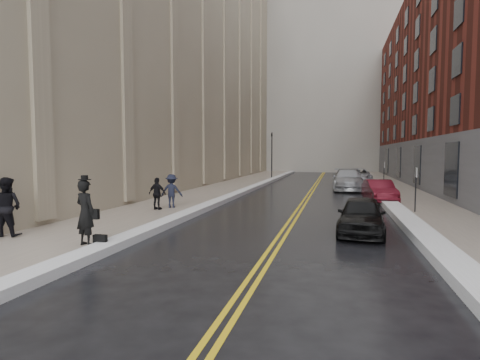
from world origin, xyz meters
The scene contains 22 objects.
ground centered at (0.00, 0.00, 0.00)m, with size 160.00×160.00×0.00m, color black.
sidewalk_left centered at (-4.50, 16.00, 0.07)m, with size 4.00×64.00×0.15m, color gray.
sidewalk_right centered at (9.00, 16.00, 0.07)m, with size 3.00×64.00×0.15m, color gray.
lane_stripe_a centered at (2.38, 16.00, 0.00)m, with size 0.12×64.00×0.01m, color gold.
lane_stripe_b centered at (2.62, 16.00, 0.00)m, with size 0.12×64.00×0.01m, color gold.
snow_ridge_left centered at (-2.20, 16.00, 0.13)m, with size 0.70×60.80×0.26m, color white.
snow_ridge_right centered at (7.15, 16.00, 0.15)m, with size 0.85×60.80×0.30m, color white.
building_left centered at (-14.50, 23.00, 17.50)m, with size 16.00×50.00×35.00m, color #9E9177.
tower_far_center centered at (1.00, 56.00, 26.00)m, with size 28.00×16.00×52.00m, color gray.
tower_far_right centered at (14.00, 66.00, 22.00)m, with size 22.00×18.00×44.00m, color slate.
tower_far_left centered at (-12.00, 72.00, 30.00)m, with size 22.00×18.00×60.00m, color slate.
traffic_signal centered at (-2.60, 30.00, 3.08)m, with size 0.18×0.15×5.20m.
parking_sign_near centered at (7.90, 8.00, 1.36)m, with size 0.06×0.35×2.23m.
parking_sign_far centered at (7.90, 20.00, 1.36)m, with size 0.06×0.35×2.23m.
car_black centered at (5.20, 3.08, 0.67)m, with size 1.58×3.92×1.34m, color black.
car_maroon centered at (6.80, 12.62, 0.66)m, with size 1.40×4.01×1.32m, color #4F0E18.
car_silver_near centered at (5.20, 19.70, 0.82)m, with size 2.31×5.68×1.65m, color #9D9FA4.
car_silver_far centered at (6.35, 26.65, 0.73)m, with size 2.41×5.23×1.45m, color #A4A6AD.
pedestrian_main centered at (-2.86, -1.38, 1.13)m, with size 0.71×0.47×1.96m, color black.
pedestrian_a centered at (-6.20, -0.92, 1.12)m, with size 0.95×0.74×1.95m, color black.
pedestrian_b centered at (-3.71, 6.44, 0.99)m, with size 1.09×0.63×1.69m, color black.
pedestrian_c centered at (-4.10, 5.64, 0.93)m, with size 0.92×0.38×1.56m, color black.
Camera 1 is at (4.29, -10.83, 2.87)m, focal length 28.00 mm.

